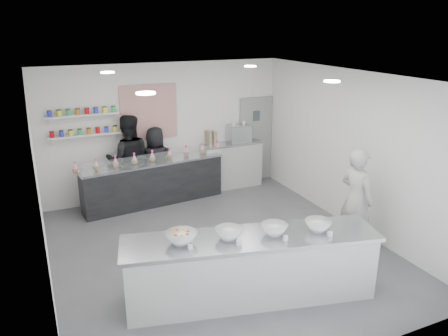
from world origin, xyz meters
The scene contains 26 objects.
floor centered at (0.00, 0.00, 0.00)m, with size 6.00×6.00×0.00m, color #515156.
ceiling centered at (0.00, 0.00, 3.00)m, with size 6.00×6.00×0.00m, color white.
back_wall centered at (0.00, 3.00, 1.50)m, with size 5.50×5.50×0.00m, color white.
left_wall centered at (-2.75, 0.00, 1.50)m, with size 6.00×6.00×0.00m, color white.
right_wall centered at (2.75, 0.00, 1.50)m, with size 6.00×6.00×0.00m, color white.
back_door centered at (2.30, 2.97, 1.05)m, with size 0.88×0.04×2.10m, color gray.
pattern_panel centered at (-0.35, 2.98, 1.95)m, with size 1.25×0.03×1.20m, color #AE3934.
jar_shelf_lower centered at (-1.75, 2.90, 1.60)m, with size 1.45×0.22×0.04m, color silver.
jar_shelf_upper centered at (-1.75, 2.90, 2.02)m, with size 1.45×0.22×0.04m, color silver.
preserve_jars centered at (-1.75, 2.88, 1.88)m, with size 1.45×0.10×0.56m, color red, non-canonical shape.
downlight_0 centered at (-1.40, -1.00, 2.98)m, with size 0.24×0.24×0.02m, color white.
downlight_1 centered at (1.40, -1.00, 2.98)m, with size 0.24×0.24×0.02m, color white.
downlight_2 centered at (-1.40, 1.60, 2.98)m, with size 0.24×0.24×0.02m, color white.
downlight_3 centered at (1.40, 1.60, 2.98)m, with size 0.24×0.24×0.02m, color white.
prep_counter centered at (-0.14, -1.47, 0.49)m, with size 3.60×0.82×0.98m, color #B1B0AB.
back_bar centered at (-0.45, 2.50, 0.48)m, with size 3.13×0.57×0.97m, color black.
sneeze_guard centered at (-0.43, 2.23, 1.10)m, with size 3.08×0.01×0.26m, color white.
espresso_ledge centered at (1.55, 2.78, 0.55)m, with size 1.47×0.47×1.09m, color #B1B0AB.
espresso_machine centered at (1.74, 2.78, 1.29)m, with size 0.52×0.36×0.40m, color #93969E.
cup_stacks centered at (1.05, 2.78, 1.26)m, with size 0.25×0.24×0.33m, color gray, non-canonical shape.
prep_bowls centered at (-0.14, -1.47, 1.06)m, with size 2.33×0.48×0.15m, color white, non-canonical shape.
label_cards centered at (-0.02, -1.97, 1.02)m, with size 2.01×0.04×0.07m, color white, non-canonical shape.
cookie_bags centered at (-0.45, 2.50, 1.10)m, with size 3.33×0.13×0.25m, color pink, non-canonical shape.
woman_prep centered at (2.20, -0.87, 0.91)m, with size 0.67×0.44×1.83m, color #B8B4B1.
staff_left centered at (-0.91, 2.75, 0.99)m, with size 0.96×0.75×1.98m, color black.
staff_right centered at (-0.30, 2.75, 0.83)m, with size 0.81×0.53×1.66m, color black.
Camera 1 is at (-2.73, -6.27, 3.79)m, focal length 35.00 mm.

